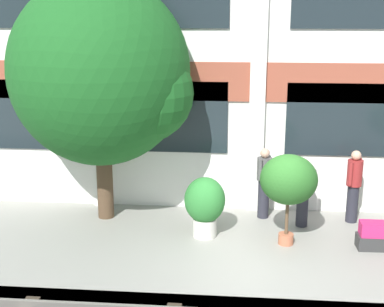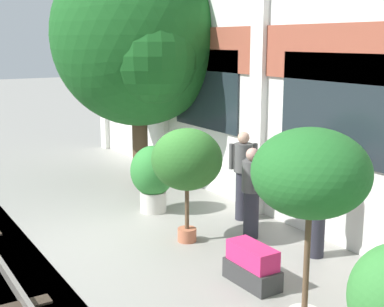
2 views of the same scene
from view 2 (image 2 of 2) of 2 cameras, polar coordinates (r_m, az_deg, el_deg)
ground_plane at (r=9.22m, az=-6.75°, el=-8.99°), size 80.00×80.00×0.00m
broadleaf_tree at (r=12.58m, az=-5.78°, el=11.91°), size 4.16×3.97×5.46m
potted_plant_ribbed_drum at (r=10.37m, az=-4.20°, el=-2.27°), size 0.87×0.87×1.31m
potted_plant_terracotta_small at (r=5.98m, az=12.55°, el=-2.36°), size 1.32×1.32×2.37m
potted_plant_square_trough at (r=7.51m, az=6.43°, el=-11.82°), size 0.86×0.40×0.57m
potted_plant_tall_urn at (r=8.65m, az=-0.55°, el=-0.76°), size 1.16×1.16×1.91m
resident_by_doorway at (r=8.37m, az=13.27°, el=-4.88°), size 0.35×0.45×1.68m
resident_watching_tracks at (r=9.00m, az=6.38°, el=-3.93°), size 0.51×0.34×1.56m
resident_near_plants at (r=9.90m, az=5.45°, el=-2.07°), size 0.34×0.48×1.66m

